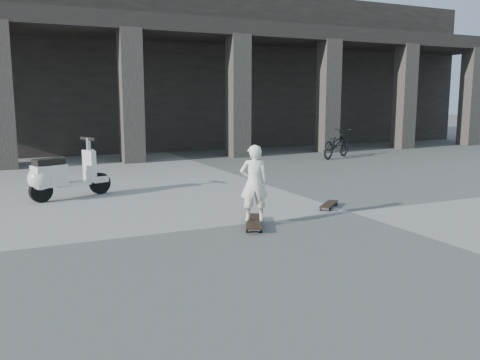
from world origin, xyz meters
name	(u,v)px	position (x,y,z in m)	size (l,w,h in m)	color
ground	(350,212)	(0.00, 0.00, 0.00)	(90.00, 90.00, 0.00)	#4F4F4D
colonnade	(144,71)	(0.00, 13.77, 3.03)	(28.00, 8.82, 6.00)	black
longboard	(254,222)	(-1.97, -0.22, 0.08)	(0.64, 0.99, 0.10)	black
skateboard_spare	(329,205)	(-0.16, 0.41, 0.07)	(0.65, 0.61, 0.08)	black
child	(254,183)	(-1.97, -0.22, 0.68)	(0.42, 0.28, 1.16)	silver
scooter	(57,176)	(-4.47, 3.24, 0.46)	(1.61, 0.85, 1.17)	black
bicycle	(336,144)	(4.56, 6.82, 0.47)	(0.62, 1.79, 0.94)	black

